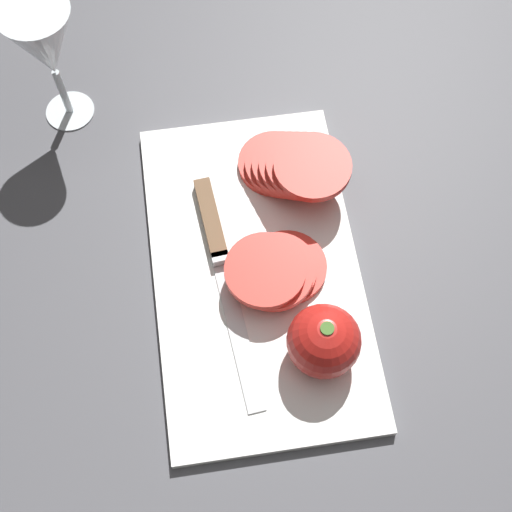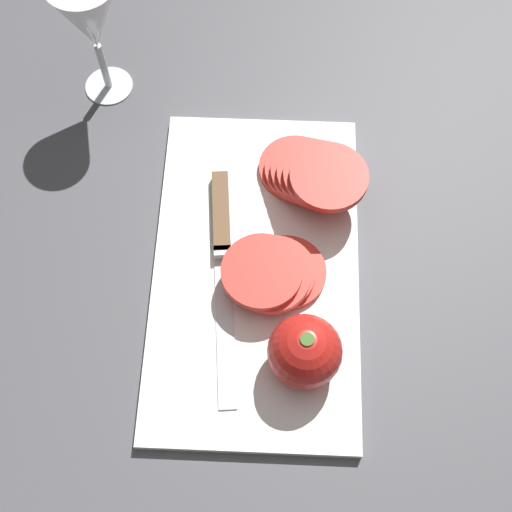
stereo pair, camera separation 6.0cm
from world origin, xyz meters
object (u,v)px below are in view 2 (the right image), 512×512
wine_glass (90,19)px  knife (222,236)px  tomato_slice_stack_far (312,172)px  whole_tomato (305,352)px  tomato_slice_stack_near (274,273)px

wine_glass → knife: wine_glass is taller
wine_glass → tomato_slice_stack_far: (0.14, 0.26, -0.08)m
whole_tomato → knife: 0.17m
knife → wine_glass: bearing=-149.1°
wine_glass → tomato_slice_stack_far: wine_glass is taller
knife → tomato_slice_stack_near: 0.08m
wine_glass → whole_tomato: (0.36, 0.25, -0.07)m
tomato_slice_stack_near → tomato_slice_stack_far: bearing=162.7°
knife → tomato_slice_stack_far: size_ratio=2.19×
wine_glass → tomato_slice_stack_near: bearing=39.3°
wine_glass → knife: 0.29m
whole_tomato → wine_glass: bearing=-145.1°
wine_glass → tomato_slice_stack_far: bearing=60.8°
knife → tomato_slice_stack_far: (-0.07, 0.10, 0.02)m
tomato_slice_stack_far → tomato_slice_stack_near: bearing=-17.3°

